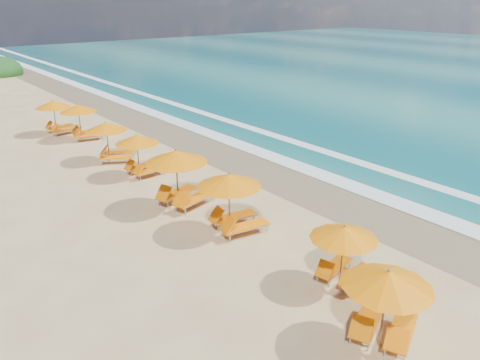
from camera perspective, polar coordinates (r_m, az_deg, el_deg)
ground at (r=19.76m, az=0.00°, el=-3.24°), size 160.00×160.00×0.00m
wet_sand at (r=22.28m, az=8.07°, el=-0.53°), size 4.00×160.00×0.01m
surf_foam at (r=24.19m, az=12.50°, el=1.01°), size 4.00×160.00×0.01m
station_2 at (r=12.44m, az=17.42°, el=-13.83°), size 2.92×2.89×2.25m
station_3 at (r=14.52m, az=12.67°, el=-8.32°), size 2.52×2.42×2.07m
station_4 at (r=17.13m, az=-0.78°, el=-2.28°), size 2.87×2.74×2.42m
station_5 at (r=19.37m, az=-7.29°, el=0.72°), size 3.21×3.10×2.60m
station_6 at (r=23.27m, az=-12.00°, el=3.34°), size 2.41×2.24×2.17m
station_7 at (r=25.78m, az=-15.50°, el=4.83°), size 2.96×2.96×2.20m
station_8 at (r=30.46m, az=-18.68°, el=7.02°), size 2.76×2.65×2.26m
station_9 at (r=32.32m, az=-21.42°, el=7.43°), size 2.51×2.34×2.25m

